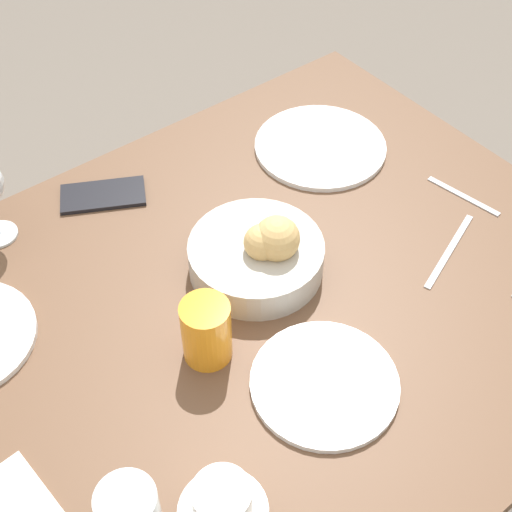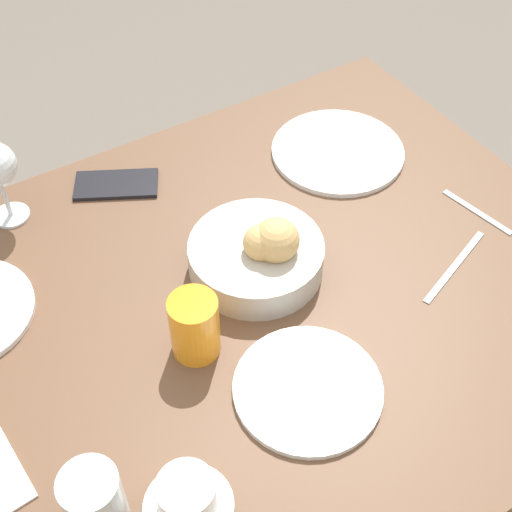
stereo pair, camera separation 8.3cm
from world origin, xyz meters
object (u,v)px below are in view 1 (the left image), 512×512
plate_far_center (324,383)px  spoon_coffee (463,196)px  plate_near_left (320,146)px  coffee_cup (222,503)px  fork_silver (449,251)px  cell_phone (103,195)px  juice_glass (206,331)px  bread_basket (259,254)px

plate_far_center → spoon_coffee: 0.48m
plate_near_left → plate_far_center: (0.35, 0.40, 0.00)m
plate_near_left → coffee_cup: 0.74m
plate_far_center → coffee_cup: (0.22, 0.06, 0.02)m
fork_silver → cell_phone: (0.39, -0.47, 0.00)m
coffee_cup → plate_near_left: bearing=-140.7°
plate_far_center → juice_glass: 0.18m
bread_basket → juice_glass: bread_basket is taller
bread_basket → cell_phone: 0.33m
plate_far_center → spoon_coffee: (-0.46, -0.14, -0.00)m
coffee_cup → cell_phone: coffee_cup is taller
bread_basket → spoon_coffee: (-0.40, 0.09, -0.04)m
spoon_coffee → fork_silver: bearing=32.0°
bread_basket → plate_far_center: 0.24m
spoon_coffee → cell_phone: 0.65m
bread_basket → juice_glass: size_ratio=2.08×
bread_basket → plate_near_left: size_ratio=0.86×
plate_far_center → juice_glass: size_ratio=2.03×
cell_phone → spoon_coffee: bearing=142.3°
plate_near_left → juice_glass: juice_glass is taller
bread_basket → coffee_cup: (0.28, 0.29, -0.01)m
juice_glass → fork_silver: (-0.44, 0.08, -0.05)m
fork_silver → juice_glass: bearing=-10.3°
plate_near_left → spoon_coffee: 0.28m
spoon_coffee → cell_phone: cell_phone is taller
bread_basket → coffee_cup: bearing=45.9°
juice_glass → coffee_cup: (0.12, 0.21, -0.02)m
plate_far_center → fork_silver: bearing=-168.6°
spoon_coffee → cell_phone: size_ratio=0.86×
plate_near_left → juice_glass: size_ratio=2.41×
bread_basket → fork_silver: 0.32m
plate_far_center → cell_phone: size_ratio=1.27×
plate_near_left → cell_phone: bearing=-18.7°
plate_far_center → juice_glass: (0.10, -0.15, 0.05)m
plate_near_left → fork_silver: (0.01, 0.34, -0.00)m
juice_glass → coffee_cup: size_ratio=0.91×
bread_basket → fork_silver: bearing=149.4°
fork_silver → cell_phone: size_ratio=1.10×
coffee_cup → cell_phone: size_ratio=0.69×
fork_silver → cell_phone: cell_phone is taller
coffee_cup → juice_glass: bearing=-120.7°
plate_far_center → fork_silver: (-0.34, -0.07, -0.00)m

